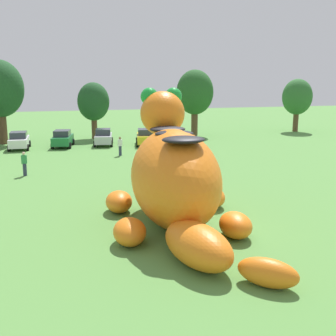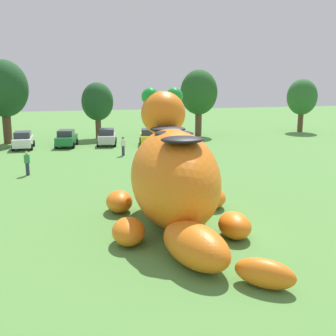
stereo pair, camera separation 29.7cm
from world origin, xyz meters
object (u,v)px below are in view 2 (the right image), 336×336
car_silver (107,137)px  spectator_near_inflatable (27,163)px  car_green (66,138)px  giant_inflatable_creature (174,176)px  car_white (23,140)px  car_yellow (149,137)px  spectator_mid_field (123,146)px

car_silver → spectator_near_inflatable: bearing=-120.0°
car_green → car_silver: size_ratio=1.00×
giant_inflatable_creature → spectator_near_inflatable: size_ratio=7.23×
giant_inflatable_creature → car_white: giant_inflatable_creature is taller
car_yellow → spectator_near_inflatable: car_yellow is taller
car_yellow → spectator_mid_field: bearing=-123.9°
car_white → car_yellow: same height
car_silver → car_yellow: 4.39m
car_silver → spectator_mid_field: size_ratio=2.53×
car_silver → spectator_near_inflatable: car_silver is taller
car_white → giant_inflatable_creature: bearing=-71.7°
car_silver → car_green: bearing=179.5°
car_silver → car_yellow: (4.21, -1.26, 0.00)m
car_silver → spectator_near_inflatable: size_ratio=2.53×
spectator_mid_field → giant_inflatable_creature: bearing=-92.1°
car_green → spectator_near_inflatable: size_ratio=2.54×
car_white → spectator_near_inflatable: bearing=-85.1°
giant_inflatable_creature → car_green: (-4.07, 25.04, -1.42)m
car_white → spectator_mid_field: car_white is taller
car_green → spectator_near_inflatable: 12.99m
giant_inflatable_creature → car_yellow: (4.28, 23.75, -1.42)m
car_silver → spectator_near_inflatable: 14.52m
spectator_near_inflatable → spectator_mid_field: size_ratio=1.00×
car_green → spectator_mid_field: size_ratio=2.54×
spectator_mid_field → spectator_near_inflatable: bearing=-142.9°
car_white → car_silver: bearing=0.8°
giant_inflatable_creature → car_silver: (0.07, 25.01, -1.42)m
car_white → spectator_near_inflatable: (1.06, -12.46, -0.01)m
spectator_near_inflatable → spectator_mid_field: bearing=37.1°
giant_inflatable_creature → car_green: 25.41m
car_silver → car_white: bearing=-179.2°
giant_inflatable_creature → spectator_mid_field: 18.44m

